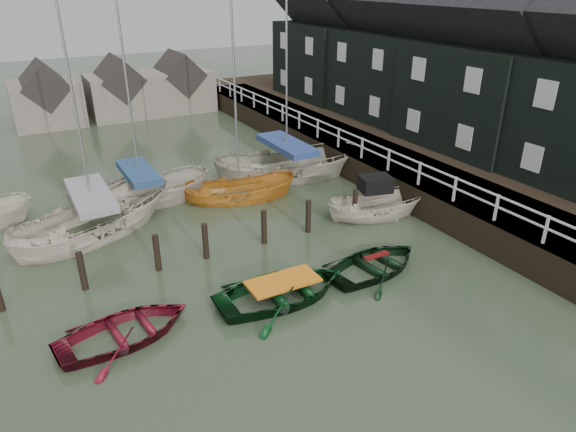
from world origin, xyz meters
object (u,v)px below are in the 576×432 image
sailboat_b (142,201)px  sailboat_d (287,175)px  rowboat_red (127,338)px  sailboat_a (97,231)px  motorboat (376,215)px  sailboat_c (240,198)px  rowboat_dkgreen (375,271)px  rowboat_green (283,299)px

sailboat_b → sailboat_d: size_ratio=0.86×
rowboat_red → sailboat_a: (0.54, 7.44, 0.06)m
motorboat → sailboat_d: sailboat_d is taller
rowboat_red → sailboat_c: bearing=-50.1°
motorboat → sailboat_b: size_ratio=0.44×
rowboat_red → rowboat_dkgreen: 8.63m
rowboat_red → sailboat_a: sailboat_a is taller
sailboat_c → sailboat_a: bearing=110.5°
sailboat_c → rowboat_red: bearing=154.9°
rowboat_dkgreen → sailboat_d: size_ratio=0.31×
rowboat_red → sailboat_b: (2.97, 9.61, 0.06)m
sailboat_b → sailboat_c: (4.12, -1.78, -0.04)m
sailboat_a → sailboat_d: size_ratio=0.97×
rowboat_dkgreen → sailboat_c: size_ratio=0.40×
rowboat_green → sailboat_b: bearing=11.6°
sailboat_d → motorboat: bearing=-151.1°
motorboat → sailboat_c: (-4.34, 4.76, -0.07)m
rowboat_red → rowboat_green: (4.90, -0.45, 0.00)m
sailboat_d → sailboat_c: bearing=133.9°
sailboat_a → sailboat_b: 3.26m
rowboat_dkgreen → rowboat_red: bearing=78.2°
sailboat_a → rowboat_green: bearing=-174.9°
rowboat_red → sailboat_d: 14.00m
sailboat_c → sailboat_d: 3.68m
motorboat → sailboat_b: bearing=66.6°
sailboat_b → rowboat_green: bearing=-159.5°
rowboat_green → sailboat_a: sailboat_a is taller
motorboat → sailboat_c: size_ratio=0.48×
sailboat_d → rowboat_dkgreen: bearing=-170.5°
motorboat → sailboat_d: size_ratio=0.38×
rowboat_red → sailboat_d: size_ratio=0.31×
rowboat_red → sailboat_a: bearing=-12.1°
rowboat_green → motorboat: (6.52, 3.53, 0.09)m
rowboat_dkgreen → motorboat: size_ratio=0.83×
rowboat_red → sailboat_c: (7.08, 7.83, 0.02)m
rowboat_green → motorboat: 7.41m
sailboat_c → motorboat: bearing=-120.6°
sailboat_a → sailboat_c: bearing=-110.4°
rowboat_green → motorboat: bearing=-60.9°
sailboat_a → rowboat_dkgreen: bearing=-158.3°
rowboat_red → sailboat_a: size_ratio=0.32×
rowboat_dkgreen → sailboat_c: 8.47m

